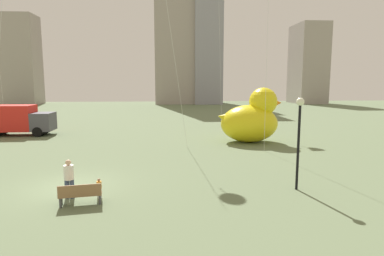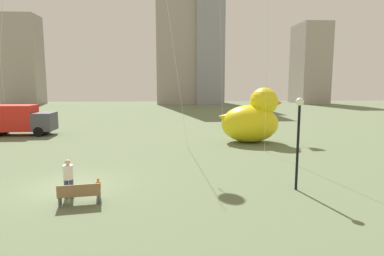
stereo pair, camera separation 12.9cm
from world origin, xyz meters
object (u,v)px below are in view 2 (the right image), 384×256
person_adult (68,177)px  box_truck (18,120)px  giant_inflatable_duck (252,119)px  lamppost (299,127)px  person_child (98,187)px  park_bench (79,194)px

person_adult → box_truck: (-9.90, 17.69, 0.51)m
giant_inflatable_duck → lamppost: size_ratio=1.28×
person_adult → box_truck: size_ratio=0.27×
giant_inflatable_duck → box_truck: (-21.16, 5.05, -0.49)m
person_child → lamppost: (8.98, 0.50, 2.48)m
person_adult → lamppost: bearing=2.2°
park_bench → box_truck: bearing=119.7°
giant_inflatable_duck → lamppost: giant_inflatable_duck is taller
box_truck → person_child: bearing=-57.9°
giant_inflatable_duck → lamppost: (-1.00, -12.25, 1.03)m
giant_inflatable_duck → box_truck: giant_inflatable_duck is taller
lamppost → person_child: bearing=-176.8°
giant_inflatable_duck → box_truck: size_ratio=0.87×
park_bench → lamppost: 9.97m
park_bench → person_child: size_ratio=1.97×
park_bench → box_truck: box_truck is taller
lamppost → box_truck: size_ratio=0.68×
box_truck → park_bench: bearing=-60.3°
person_child → park_bench: bearing=-127.1°
person_child → giant_inflatable_duck: 16.25m
park_bench → person_adult: size_ratio=1.02×
park_bench → giant_inflatable_duck: giant_inflatable_duck is taller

